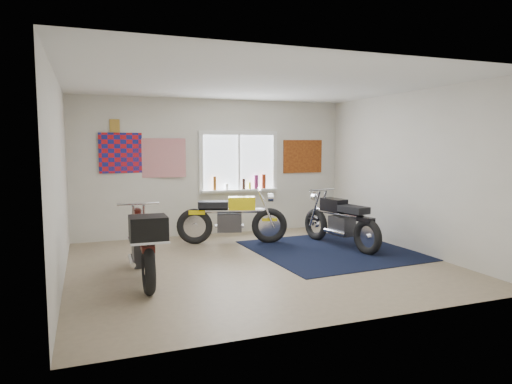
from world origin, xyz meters
name	(u,v)px	position (x,y,z in m)	size (l,w,h in m)	color
ground	(259,263)	(0.00, 0.00, 0.00)	(5.50, 5.50, 0.00)	#9E896B
room_shell	(259,156)	(0.00, 0.00, 1.64)	(5.50, 5.50, 5.50)	white
navy_rug	(331,250)	(1.46, 0.36, 0.01)	(2.50, 2.60, 0.01)	black
window_assembly	(239,166)	(0.50, 2.47, 1.37)	(1.66, 0.17, 1.26)	white
oil_bottles	(248,182)	(0.68, 2.40, 1.03)	(1.13, 0.09, 0.30)	brown
flag_display	(115,126)	(-1.90, 2.48, 2.15)	(1.60, 0.10, 1.17)	red
triumph_poster	(303,156)	(1.95, 2.48, 1.55)	(0.90, 0.03, 0.70)	#A54C14
yellow_triumph	(232,219)	(0.04, 1.50, 0.45)	(1.97, 0.80, 1.02)	black
black_chrome_bike	(340,222)	(1.75, 0.56, 0.44)	(0.64, 1.94, 1.00)	black
maroon_tourer	(144,244)	(-1.75, -0.38, 0.51)	(0.59, 1.95, 0.99)	black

